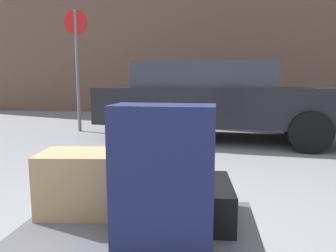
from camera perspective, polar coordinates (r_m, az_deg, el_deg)
The scene contains 7 objects.
luggage_cart at distance 1.69m, azimuth -5.58°, elevation -20.29°, with size 1.21×0.84×0.34m.
suitcase_navy_front_left at distance 1.36m, azimuth -0.84°, elevation -9.67°, with size 0.43×0.22×0.64m, color #191E47.
suitcase_black_center at distance 1.72m, azimuth 1.72°, elevation -13.46°, with size 0.58×0.45×0.20m, color black.
duffel_bag_tan_front_right at distance 1.83m, azimuth -14.16°, elevation -10.01°, with size 0.54×0.30×0.35m, color #9E7F56.
parked_car at distance 5.84m, azimuth 8.87°, elevation 5.06°, with size 4.47×2.29×1.42m.
bollard_kerb_near at distance 9.01m, azimuth 22.86°, elevation 2.87°, with size 0.23×0.23×0.66m, color #72665B.
no_parking_sign at distance 6.93m, azimuth -16.38°, elevation 11.92°, with size 0.50×0.07×2.53m.
Camera 1 is at (0.34, -1.45, 1.08)m, focal length 33.18 mm.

